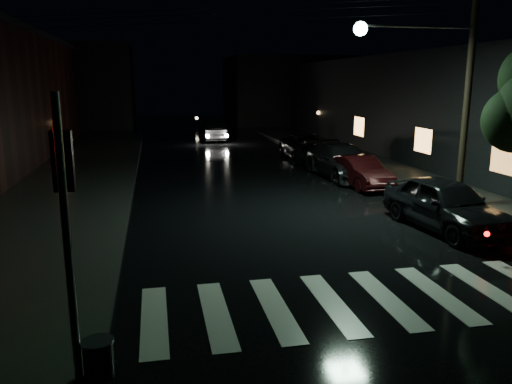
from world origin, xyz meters
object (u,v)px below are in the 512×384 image
parked_car_b (360,172)px  parked_car_d (308,148)px  parked_car_a (446,204)px  parked_car_c (342,161)px  oncoming_car (212,131)px

parked_car_b → parked_car_d: bearing=85.8°
parked_car_a → parked_car_b: 6.56m
parked_car_c → oncoming_car: (-4.30, 16.09, -0.03)m
parked_car_b → parked_car_d: parked_car_d is taller
oncoming_car → parked_car_d: bearing=110.6°
parked_car_a → parked_car_d: parked_car_a is taller
parked_car_a → parked_car_d: (0.00, 14.03, -0.06)m
oncoming_car → parked_car_c: bearing=103.8°
parked_car_c → oncoming_car: size_ratio=1.18×
parked_car_b → oncoming_car: (-4.30, 18.26, 0.10)m
parked_car_b → parked_car_c: (0.00, 2.16, 0.12)m
parked_car_a → parked_car_c: size_ratio=0.87×
parked_car_b → parked_car_d: (0.00, 7.47, 0.09)m
parked_car_b → parked_car_a: bearing=-94.2°
parked_car_d → oncoming_car: bearing=113.7°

